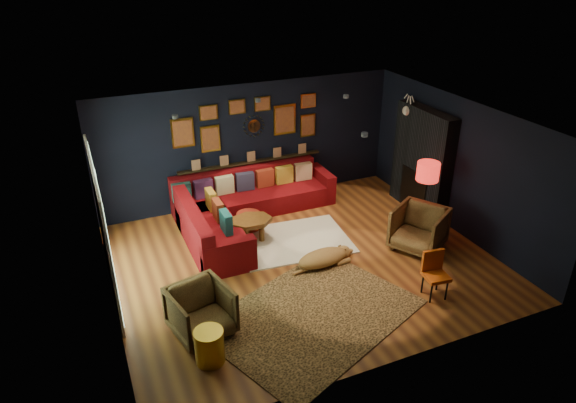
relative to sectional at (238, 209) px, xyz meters
name	(u,v)px	position (x,y,z in m)	size (l,w,h in m)	color
floor	(303,261)	(0.61, -1.81, -0.32)	(6.50, 6.50, 0.00)	#995724
room_walls	(304,180)	(0.61, -1.81, 1.27)	(6.50, 6.50, 6.50)	black
sectional	(238,209)	(0.00, 0.00, 0.00)	(3.41, 2.69, 0.86)	maroon
ledge	(251,162)	(0.61, 0.87, 0.60)	(3.20, 0.12, 0.04)	black
gallery_wall	(249,122)	(0.60, 0.91, 1.48)	(3.15, 0.04, 1.02)	gold
sunburst_mirror	(254,126)	(0.71, 0.91, 1.38)	(0.47, 0.16, 0.47)	silver
fireplace	(421,165)	(3.71, -0.91, 0.70)	(0.31, 1.60, 2.20)	black
deer_head	(414,110)	(3.75, -0.41, 1.73)	(0.50, 0.28, 0.45)	white
sliding_door	(103,228)	(-2.60, -1.21, 0.78)	(0.06, 2.80, 2.20)	white
ceiling_spots	(285,111)	(0.61, -1.01, 2.24)	(3.30, 2.50, 0.06)	black
shag_rug	(293,241)	(0.73, -1.12, -0.31)	(2.09, 1.52, 0.03)	white
leopard_rug	(313,315)	(0.11, -3.24, -0.31)	(3.05, 2.18, 0.02)	tan
coffee_table	(251,223)	(0.01, -0.73, 0.04)	(0.87, 0.67, 0.42)	brown
pouf	(249,221)	(0.11, -0.31, -0.14)	(0.48, 0.48, 0.31)	maroon
armchair_left	(201,309)	(-1.53, -2.95, 0.09)	(0.81, 0.76, 0.83)	#A4763F
armchair_right	(419,227)	(2.75, -2.24, 0.13)	(0.87, 0.82, 0.90)	#A4763F
gold_stool	(209,346)	(-1.59, -3.55, -0.07)	(0.40, 0.40, 0.50)	gold
orange_chair	(434,270)	(2.12, -3.51, 0.13)	(0.41, 0.41, 0.78)	black
floor_lamp	(428,175)	(3.11, -1.86, 0.95)	(0.42, 0.42, 1.52)	black
dog	(323,255)	(0.86, -2.08, -0.10)	(1.30, 0.64, 0.41)	#B18648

